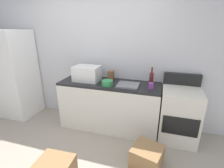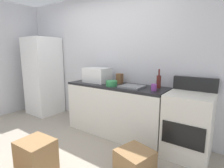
# 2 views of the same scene
# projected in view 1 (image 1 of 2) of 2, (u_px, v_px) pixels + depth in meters

# --- Properties ---
(wall_back) EXTENTS (5.00, 0.10, 2.60)m
(wall_back) POSITION_uv_depth(u_px,v_px,m) (100.00, 56.00, 3.21)
(wall_back) COLOR silver
(wall_back) RESTS_ON ground_plane
(kitchen_counter) EXTENTS (1.80, 0.60, 0.90)m
(kitchen_counter) POSITION_uv_depth(u_px,v_px,m) (109.00, 105.00, 3.09)
(kitchen_counter) COLOR silver
(kitchen_counter) RESTS_ON ground_plane
(refrigerator) EXTENTS (0.68, 0.66, 1.79)m
(refrigerator) POSITION_uv_depth(u_px,v_px,m) (15.00, 74.00, 3.45)
(refrigerator) COLOR white
(refrigerator) RESTS_ON ground_plane
(stove_oven) EXTENTS (0.60, 0.61, 1.10)m
(stove_oven) POSITION_uv_depth(u_px,v_px,m) (179.00, 114.00, 2.76)
(stove_oven) COLOR silver
(stove_oven) RESTS_ON ground_plane
(microwave) EXTENTS (0.46, 0.34, 0.27)m
(microwave) POSITION_uv_depth(u_px,v_px,m) (87.00, 73.00, 3.02)
(microwave) COLOR white
(microwave) RESTS_ON kitchen_counter
(sink_basin) EXTENTS (0.36, 0.32, 0.03)m
(sink_basin) POSITION_uv_depth(u_px,v_px,m) (128.00, 85.00, 2.78)
(sink_basin) COLOR slate
(sink_basin) RESTS_ON kitchen_counter
(wine_bottle) EXTENTS (0.07, 0.07, 0.30)m
(wine_bottle) POSITION_uv_depth(u_px,v_px,m) (151.00, 78.00, 2.84)
(wine_bottle) COLOR #591E19
(wine_bottle) RESTS_ON kitchen_counter
(coffee_mug) EXTENTS (0.08, 0.08, 0.10)m
(coffee_mug) POSITION_uv_depth(u_px,v_px,m) (151.00, 86.00, 2.65)
(coffee_mug) COLOR purple
(coffee_mug) RESTS_ON kitchen_counter
(knife_block) EXTENTS (0.10, 0.10, 0.18)m
(knife_block) POSITION_uv_depth(u_px,v_px,m) (111.00, 76.00, 3.04)
(knife_block) COLOR brown
(knife_block) RESTS_ON kitchen_counter
(mixing_bowl) EXTENTS (0.19, 0.19, 0.09)m
(mixing_bowl) POSITION_uv_depth(u_px,v_px,m) (107.00, 83.00, 2.79)
(mixing_bowl) COLOR #338C4C
(mixing_bowl) RESTS_ON kitchen_counter
(cardboard_box_small) EXTENTS (0.48, 0.48, 0.28)m
(cardboard_box_small) POSITION_uv_depth(u_px,v_px,m) (147.00, 156.00, 2.30)
(cardboard_box_small) COLOR olive
(cardboard_box_small) RESTS_ON ground_plane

